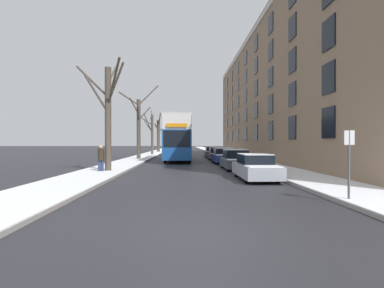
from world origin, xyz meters
TOP-DOWN VIEW (x-y plane):
  - ground_plane at (0.00, 0.00)m, footprint 320.00×320.00m
  - sidewalk_left at (-5.65, 53.00)m, footprint 2.95×130.00m
  - sidewalk_right at (5.65, 53.00)m, footprint 2.95×130.00m
  - terrace_facade_right at (11.61, 27.66)m, footprint 9.10×47.74m
  - bare_tree_left_0 at (-5.30, 12.36)m, footprint 3.51×4.46m
  - bare_tree_left_1 at (-5.37, 25.83)m, footprint 4.18×3.06m
  - bare_tree_left_2 at (-5.33, 38.37)m, footprint 2.26×3.09m
  - bare_tree_left_3 at (-5.31, 50.98)m, footprint 2.51×3.42m
  - double_decker_bus at (-1.15, 24.68)m, footprint 2.58×11.05m
  - parked_car_0 at (3.09, 8.80)m, footprint 1.71×4.27m
  - parked_car_1 at (3.09, 14.54)m, footprint 1.76×4.09m
  - parked_car_2 at (3.09, 20.83)m, footprint 1.88×4.30m
  - parked_car_3 at (3.09, 26.24)m, footprint 1.77×4.15m
  - parked_car_4 at (3.09, 31.55)m, footprint 1.79×4.24m
  - oncoming_van at (-1.98, 37.56)m, footprint 1.92×5.35m
  - pedestrian_left_sidewalk at (-5.59, 11.90)m, footprint 0.38×0.38m
  - street_sign_post at (4.47, 2.65)m, footprint 0.32×0.07m

SIDE VIEW (x-z plane):
  - ground_plane at x=0.00m, z-range 0.00..0.00m
  - sidewalk_left at x=-5.65m, z-range 0.00..0.16m
  - sidewalk_right at x=5.65m, z-range 0.00..0.16m
  - parked_car_0 at x=3.09m, z-range -0.04..1.27m
  - parked_car_3 at x=3.09m, z-range -0.05..1.30m
  - parked_car_4 at x=3.09m, z-range -0.05..1.33m
  - parked_car_1 at x=3.09m, z-range -0.06..1.35m
  - parked_car_2 at x=3.09m, z-range -0.05..1.37m
  - pedestrian_left_sidewalk at x=-5.59m, z-range 0.08..1.81m
  - oncoming_van at x=-1.98m, z-range 0.09..2.26m
  - street_sign_post at x=4.47m, z-range 0.18..2.46m
  - double_decker_bus at x=-1.15m, z-range 0.30..4.82m
  - bare_tree_left_2 at x=-5.33m, z-range 0.00..6.83m
  - bare_tree_left_3 at x=-5.31m, z-range -0.26..7.19m
  - bare_tree_left_1 at x=-5.37m, z-range -0.34..7.84m
  - bare_tree_left_0 at x=-5.30m, z-range 0.18..7.39m
  - terrace_facade_right at x=11.61m, z-range 0.00..14.71m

